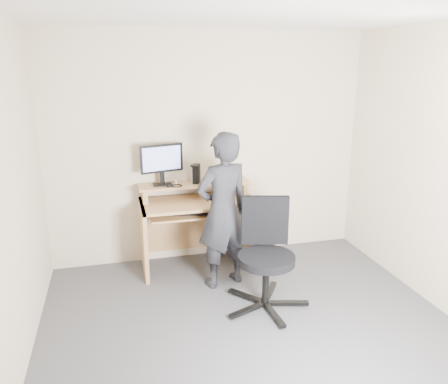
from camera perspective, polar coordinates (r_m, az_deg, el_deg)
name	(u,v)px	position (r m, az deg, el deg)	size (l,w,h in m)	color
ground	(258,340)	(3.74, 4.45, -18.72)	(3.50, 3.50, 0.00)	#4B4B50
back_wall	(209,148)	(4.82, -1.93, 5.73)	(3.50, 0.02, 2.50)	beige
ceiling	(266,7)	(3.07, 5.56, 22.94)	(3.50, 3.50, 0.02)	white
desk	(196,217)	(4.76, -3.62, -3.22)	(1.20, 0.60, 0.91)	tan
monitor	(162,161)	(4.60, -8.13, 4.05)	(0.45, 0.15, 0.44)	black
external_drive	(196,174)	(4.69, -3.62, 2.39)	(0.07, 0.13, 0.20)	black
travel_mug	(194,175)	(4.68, -3.88, 2.23)	(0.08, 0.08, 0.18)	silver
smartphone	(220,181)	(4.75, -0.53, 1.43)	(0.07, 0.13, 0.01)	black
charger	(169,185)	(4.58, -7.18, 0.87)	(0.04, 0.04, 0.04)	black
headphones	(170,183)	(4.71, -7.11, 1.19)	(0.16, 0.16, 0.02)	silver
keyboard	(196,211)	(4.56, -3.72, -2.55)	(0.46, 0.18, 0.03)	black
mouse	(222,200)	(4.57, -0.32, -1.09)	(0.10, 0.06, 0.04)	black
office_chair	(266,250)	(3.98, 5.48, -7.59)	(0.77, 0.75, 0.97)	black
person	(223,211)	(4.23, -0.14, -2.49)	(0.56, 0.37, 1.55)	black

